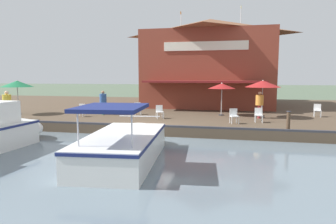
# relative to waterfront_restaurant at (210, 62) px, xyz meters

# --- Properties ---
(ground_plane) EXTENTS (220.00, 220.00, 0.00)m
(ground_plane) POSITION_rel_waterfront_restaurant_xyz_m (13.55, -2.20, -4.67)
(ground_plane) COLOR #4C5B47
(quay_deck) EXTENTS (22.00, 56.00, 0.60)m
(quay_deck) POSITION_rel_waterfront_restaurant_xyz_m (2.55, -2.20, -4.37)
(quay_deck) COLOR #4C3D2D
(quay_deck) RESTS_ON ground
(quay_edge_fender) EXTENTS (0.20, 50.40, 0.10)m
(quay_edge_fender) POSITION_rel_waterfront_restaurant_xyz_m (13.45, -2.20, -4.02)
(quay_edge_fender) COLOR #2D2D33
(quay_edge_fender) RESTS_ON quay_deck
(waterfront_restaurant) EXTENTS (11.62, 11.62, 9.07)m
(waterfront_restaurant) POSITION_rel_waterfront_restaurant_xyz_m (0.00, 0.00, 0.00)
(waterfront_restaurant) COLOR brown
(waterfront_restaurant) RESTS_ON quay_deck
(patio_umbrella_mid_patio_left) EXTENTS (1.88, 1.88, 2.26)m
(patio_umbrella_mid_patio_left) POSITION_rel_waterfront_restaurant_xyz_m (7.92, 1.47, -2.04)
(patio_umbrella_mid_patio_left) COLOR #B7B7B7
(patio_umbrella_mid_patio_left) RESTS_ON quay_deck
(patio_umbrella_near_quay_edge) EXTENTS (2.21, 2.21, 2.44)m
(patio_umbrella_near_quay_edge) POSITION_rel_waterfront_restaurant_xyz_m (10.28, -12.82, -1.90)
(patio_umbrella_near_quay_edge) COLOR #B7B7B7
(patio_umbrella_near_quay_edge) RESTS_ON quay_deck
(patio_umbrella_back_row) EXTENTS (2.29, 2.29, 2.48)m
(patio_umbrella_back_row) POSITION_rel_waterfront_restaurant_xyz_m (8.45, 4.12, -1.86)
(patio_umbrella_back_row) COLOR #B7B7B7
(patio_umbrella_back_row) RESTS_ON quay_deck
(cafe_chair_back_row_seat) EXTENTS (0.59, 0.59, 0.85)m
(cafe_chair_back_row_seat) POSITION_rel_waterfront_restaurant_xyz_m (10.30, -2.37, -3.59)
(cafe_chair_back_row_seat) COLOR white
(cafe_chair_back_row_seat) RESTS_ON quay_deck
(cafe_chair_beside_entrance) EXTENTS (0.55, 0.55, 0.85)m
(cafe_chair_beside_entrance) POSITION_rel_waterfront_restaurant_xyz_m (11.47, 2.31, -3.59)
(cafe_chair_beside_entrance) COLOR white
(cafe_chair_beside_entrance) RESTS_ON quay_deck
(cafe_chair_under_first_umbrella) EXTENTS (0.50, 0.50, 0.85)m
(cafe_chair_under_first_umbrella) POSITION_rel_waterfront_restaurant_xyz_m (7.29, 7.81, -3.59)
(cafe_chair_under_first_umbrella) COLOR white
(cafe_chair_under_first_umbrella) RESTS_ON quay_deck
(cafe_chair_far_corner_seat) EXTENTS (0.47, 0.47, 0.85)m
(cafe_chair_far_corner_seat) POSITION_rel_waterfront_restaurant_xyz_m (10.51, -7.76, -3.59)
(cafe_chair_far_corner_seat) COLOR white
(cafe_chair_far_corner_seat) RESTS_ON quay_deck
(cafe_chair_mid_patio) EXTENTS (0.58, 0.58, 0.85)m
(cafe_chair_mid_patio) POSITION_rel_waterfront_restaurant_xyz_m (8.65, -4.38, -3.59)
(cafe_chair_mid_patio) COLOR white
(cafe_chair_mid_patio) RESTS_ON quay_deck
(cafe_chair_facing_river) EXTENTS (0.45, 0.45, 0.85)m
(cafe_chair_facing_river) POSITION_rel_waterfront_restaurant_xyz_m (10.70, 3.73, -3.59)
(cafe_chair_facing_river) COLOR white
(cafe_chair_facing_river) RESTS_ON quay_deck
(person_near_entrance) EXTENTS (0.50, 0.50, 1.75)m
(person_near_entrance) POSITION_rel_waterfront_restaurant_xyz_m (8.87, 3.92, -2.97)
(person_near_entrance) COLOR #B23338
(person_near_entrance) RESTS_ON quay_deck
(person_mid_patio) EXTENTS (0.51, 0.51, 1.80)m
(person_mid_patio) POSITION_rel_waterfront_restaurant_xyz_m (12.82, -11.58, -2.93)
(person_mid_patio) COLOR #4C4C56
(person_mid_patio) RESTS_ON quay_deck
(person_at_quay_edge) EXTENTS (0.48, 0.48, 1.70)m
(person_at_quay_edge) POSITION_rel_waterfront_restaurant_xyz_m (9.30, -6.72, -3.00)
(person_at_quay_edge) COLOR #337547
(person_at_quay_edge) RESTS_ON quay_deck
(motorboat_mid_row) EXTENTS (6.76, 3.01, 2.24)m
(motorboat_mid_row) POSITION_rel_waterfront_restaurant_xyz_m (17.85, -1.87, -3.99)
(motorboat_mid_row) COLOR white
(motorboat_mid_row) RESTS_ON river_water
(mooring_post) EXTENTS (0.22, 0.22, 0.98)m
(mooring_post) POSITION_rel_waterfront_restaurant_xyz_m (13.20, 4.96, -3.57)
(mooring_post) COLOR #473323
(mooring_post) RESTS_ON quay_deck
(tree_behind_restaurant) EXTENTS (3.51, 3.34, 6.35)m
(tree_behind_restaurant) POSITION_rel_waterfront_restaurant_xyz_m (-6.23, 3.20, 0.50)
(tree_behind_restaurant) COLOR brown
(tree_behind_restaurant) RESTS_ON quay_deck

